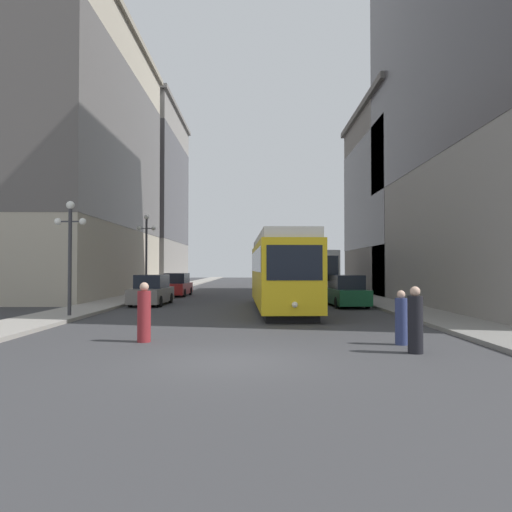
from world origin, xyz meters
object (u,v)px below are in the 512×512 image
(streetcar, at_px, (280,270))
(pedestrian_on_sidewalk, at_px, (415,322))
(parked_car_left_near, at_px, (152,291))
(pedestrian_crossing_far, at_px, (401,319))
(parked_car_right_far, at_px, (346,292))
(lamp_post_left_near, at_px, (70,239))
(parked_car_left_mid, at_px, (177,285))
(pedestrian_crossing_near, at_px, (144,314))
(transit_bus, at_px, (314,272))
(lamp_post_left_far, at_px, (146,243))

(streetcar, distance_m, pedestrian_on_sidewalk, 13.27)
(parked_car_left_near, bearing_deg, pedestrian_crossing_far, -53.57)
(streetcar, bearing_deg, parked_car_right_far, 30.54)
(lamp_post_left_near, bearing_deg, pedestrian_on_sidewalk, -34.68)
(parked_car_right_far, xyz_separation_m, lamp_post_left_near, (-13.45, -6.83, 2.65))
(parked_car_left_mid, relative_size, parked_car_right_far, 0.95)
(pedestrian_crossing_near, distance_m, pedestrian_crossing_far, 7.64)
(parked_car_right_far, bearing_deg, pedestrian_on_sidewalk, 83.43)
(transit_bus, height_order, parked_car_right_far, transit_bus)
(pedestrian_on_sidewalk, bearing_deg, transit_bus, -102.93)
(lamp_post_left_near, bearing_deg, transit_bus, 53.19)
(lamp_post_left_far, bearing_deg, pedestrian_on_sidewalk, -62.06)
(parked_car_left_mid, bearing_deg, lamp_post_left_far, -126.39)
(transit_bus, relative_size, pedestrian_crossing_far, 7.83)
(pedestrian_crossing_near, height_order, lamp_post_left_far, lamp_post_left_far)
(transit_bus, distance_m, parked_car_left_near, 14.32)
(streetcar, distance_m, parked_car_right_far, 4.86)
(lamp_post_left_far, bearing_deg, lamp_post_left_near, -90.00)
(transit_bus, height_order, lamp_post_left_far, lamp_post_left_far)
(parked_car_right_far, relative_size, pedestrian_crossing_far, 3.19)
(parked_car_left_near, relative_size, parked_car_right_far, 0.97)
(lamp_post_left_near, bearing_deg, parked_car_right_far, 26.90)
(streetcar, height_order, parked_car_left_mid, streetcar)
(transit_bus, relative_size, parked_car_right_far, 2.45)
(lamp_post_left_near, bearing_deg, streetcar, 24.35)
(pedestrian_crossing_far, xyz_separation_m, lamp_post_left_far, (-12.45, 21.99, 3.36))
(pedestrian_on_sidewalk, distance_m, lamp_post_left_far, 26.68)
(pedestrian_crossing_far, relative_size, pedestrian_on_sidewalk, 0.90)
(parked_car_left_mid, bearing_deg, pedestrian_crossing_near, -81.51)
(parked_car_left_near, relative_size, pedestrian_on_sidewalk, 2.80)
(parked_car_right_far, bearing_deg, parked_car_left_near, -8.23)
(parked_car_left_near, bearing_deg, pedestrian_crossing_near, -77.10)
(streetcar, distance_m, parked_car_left_mid, 15.07)
(pedestrian_crossing_far, bearing_deg, parked_car_right_far, -149.90)
(streetcar, xyz_separation_m, parked_car_left_near, (-7.60, 3.65, -1.26))
(pedestrian_on_sidewalk, bearing_deg, parked_car_left_near, -69.55)
(parked_car_left_mid, height_order, pedestrian_crossing_far, parked_car_left_mid)
(transit_bus, xyz_separation_m, parked_car_right_far, (0.62, -10.32, -1.10))
(streetcar, height_order, pedestrian_on_sidewalk, streetcar)
(parked_car_left_near, relative_size, pedestrian_crossing_near, 2.72)
(streetcar, relative_size, pedestrian_crossing_near, 7.50)
(pedestrian_on_sidewalk, relative_size, lamp_post_left_far, 0.29)
(pedestrian_on_sidewalk, height_order, lamp_post_left_near, lamp_post_left_near)
(parked_car_left_mid, relative_size, pedestrian_crossing_far, 3.03)
(parked_car_left_mid, bearing_deg, transit_bus, 0.92)
(parked_car_left_mid, bearing_deg, parked_car_right_far, -40.57)
(streetcar, relative_size, parked_car_left_mid, 2.81)
(parked_car_left_mid, xyz_separation_m, pedestrian_crossing_far, (10.55, -24.43, -0.11))
(parked_car_left_mid, relative_size, pedestrian_crossing_near, 2.67)
(streetcar, relative_size, lamp_post_left_near, 2.68)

